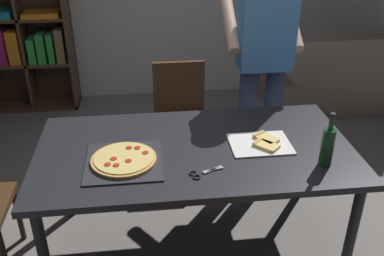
{
  "coord_description": "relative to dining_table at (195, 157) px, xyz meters",
  "views": [
    {
      "loc": [
        -0.27,
        -2.16,
        2.06
      ],
      "look_at": [
        0.0,
        0.15,
        0.8
      ],
      "focal_mm": 40.14,
      "sensor_mm": 36.0,
      "label": 1
    }
  ],
  "objects": [
    {
      "name": "couch",
      "position": [
        1.9,
        1.99,
        -0.38
      ],
      "size": [
        1.7,
        0.85,
        0.85
      ],
      "color": "gray",
      "rests_on": "ground_plane"
    },
    {
      "name": "person_serving_pizza",
      "position": [
        0.6,
        0.76,
        0.31
      ],
      "size": [
        0.55,
        0.54,
        1.75
      ],
      "color": "#38476B",
      "rests_on": "ground_plane"
    },
    {
      "name": "kitchen_scissors",
      "position": [
        0.0,
        -0.28,
        0.07
      ],
      "size": [
        0.2,
        0.12,
        0.01
      ],
      "color": "silver",
      "rests_on": "dining_table"
    },
    {
      "name": "dining_table",
      "position": [
        0.0,
        0.0,
        0.0
      ],
      "size": [
        1.86,
        0.98,
        0.75
      ],
      "color": "#232328",
      "rests_on": "ground_plane"
    },
    {
      "name": "wine_bottle",
      "position": [
        0.69,
        -0.27,
        0.19
      ],
      "size": [
        0.07,
        0.07,
        0.32
      ],
      "color": "#194723",
      "rests_on": "dining_table"
    },
    {
      "name": "pizza_slices_on_towel",
      "position": [
        0.4,
        -0.01,
        0.08
      ],
      "size": [
        0.36,
        0.28,
        0.03
      ],
      "color": "white",
      "rests_on": "dining_table"
    },
    {
      "name": "chair_far_side",
      "position": [
        0.0,
        0.98,
        -0.17
      ],
      "size": [
        0.42,
        0.42,
        0.9
      ],
      "color": "#472D19",
      "rests_on": "ground_plane"
    },
    {
      "name": "ground_plane",
      "position": [
        0.0,
        0.0,
        -0.68
      ],
      "size": [
        12.0,
        12.0,
        0.0
      ],
      "primitive_type": "plane",
      "color": "gray"
    },
    {
      "name": "pepperoni_pizza_on_tray",
      "position": [
        -0.41,
        -0.12,
        0.08
      ],
      "size": [
        0.43,
        0.43,
        0.04
      ],
      "color": "#2D2D33",
      "rests_on": "dining_table"
    }
  ]
}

